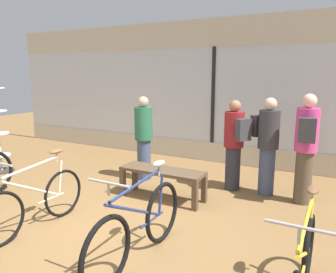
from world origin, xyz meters
TOP-DOWN VIEW (x-y plane):
  - ground_plane at (0.00, 0.00)m, footprint 24.00×24.00m
  - shop_back_wall at (0.00, 3.87)m, footprint 12.00×0.08m
  - bicycle_left at (-0.79, -0.43)m, footprint 0.46×1.67m
  - bicycle_right at (0.81, -0.42)m, footprint 0.46×1.79m
  - display_bench at (0.13, 1.28)m, footprint 1.40×0.44m
  - customer_near_rack at (1.01, 2.26)m, footprint 0.56×0.51m
  - customer_by_window at (1.55, 2.31)m, footprint 0.56×0.50m
  - customer_mid_floor at (-0.69, 2.01)m, footprint 0.41×0.41m
  - customer_near_bench at (2.16, 2.17)m, footprint 0.37×0.50m

SIDE VIEW (x-z plane):
  - ground_plane at x=0.00m, z-range 0.00..0.00m
  - bicycle_left at x=-0.79m, z-range -0.12..0.90m
  - bicycle_right at x=0.81m, z-range -0.12..0.93m
  - display_bench at x=0.13m, z-range 0.16..0.66m
  - customer_mid_floor at x=-0.69m, z-range 0.04..1.63m
  - customer_near_rack at x=1.01m, z-range 0.06..1.63m
  - customer_by_window at x=1.55m, z-range 0.06..1.70m
  - customer_near_bench at x=2.16m, z-range 0.07..1.79m
  - shop_back_wall at x=0.00m, z-range 0.04..3.24m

